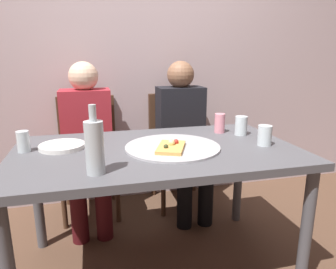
{
  "coord_description": "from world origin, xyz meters",
  "views": [
    {
      "loc": [
        -0.33,
        -1.55,
        1.22
      ],
      "look_at": [
        0.08,
        0.08,
        0.78
      ],
      "focal_mm": 33.07,
      "sensor_mm": 36.0,
      "label": 1
    }
  ],
  "objects_px": {
    "dining_table": "(157,162)",
    "pizza_tray": "(173,147)",
    "tumbler_far": "(265,135)",
    "soda_can": "(220,123)",
    "tumbler_near": "(23,142)",
    "guest_in_beanie": "(183,131)",
    "guest_in_sweater": "(87,137)",
    "pizza_slice_last": "(171,147)",
    "chair_left": "(88,147)",
    "wine_glass": "(241,126)",
    "chair_right": "(178,141)",
    "wine_bottle": "(95,146)",
    "plate_stack": "(62,146)"
  },
  "relations": [
    {
      "from": "guest_in_beanie",
      "to": "chair_right",
      "type": "bearing_deg",
      "value": -90.0
    },
    {
      "from": "pizza_slice_last",
      "to": "plate_stack",
      "type": "bearing_deg",
      "value": 160.53
    },
    {
      "from": "wine_bottle",
      "to": "soda_can",
      "type": "height_order",
      "value": "wine_bottle"
    },
    {
      "from": "tumbler_near",
      "to": "chair_left",
      "type": "bearing_deg",
      "value": 66.97
    },
    {
      "from": "pizza_tray",
      "to": "wine_glass",
      "type": "xyz_separation_m",
      "value": [
        0.49,
        0.17,
        0.05
      ]
    },
    {
      "from": "dining_table",
      "to": "pizza_tray",
      "type": "relative_size",
      "value": 2.95
    },
    {
      "from": "pizza_tray",
      "to": "tumbler_near",
      "type": "xyz_separation_m",
      "value": [
        -0.76,
        0.13,
        0.05
      ]
    },
    {
      "from": "tumbler_near",
      "to": "soda_can",
      "type": "height_order",
      "value": "soda_can"
    },
    {
      "from": "wine_bottle",
      "to": "wine_glass",
      "type": "distance_m",
      "value": 1.0
    },
    {
      "from": "pizza_tray",
      "to": "chair_right",
      "type": "bearing_deg",
      "value": 72.04
    },
    {
      "from": "tumbler_near",
      "to": "soda_can",
      "type": "distance_m",
      "value": 1.15
    },
    {
      "from": "dining_table",
      "to": "guest_in_sweater",
      "type": "distance_m",
      "value": 0.78
    },
    {
      "from": "wine_bottle",
      "to": "chair_right",
      "type": "xyz_separation_m",
      "value": [
        0.68,
        1.12,
        -0.34
      ]
    },
    {
      "from": "chair_left",
      "to": "guest_in_sweater",
      "type": "height_order",
      "value": "guest_in_sweater"
    },
    {
      "from": "chair_left",
      "to": "chair_right",
      "type": "bearing_deg",
      "value": -180.0
    },
    {
      "from": "pizza_tray",
      "to": "plate_stack",
      "type": "distance_m",
      "value": 0.59
    },
    {
      "from": "plate_stack",
      "to": "chair_left",
      "type": "relative_size",
      "value": 0.27
    },
    {
      "from": "pizza_slice_last",
      "to": "soda_can",
      "type": "height_order",
      "value": "soda_can"
    },
    {
      "from": "wine_bottle",
      "to": "tumbler_far",
      "type": "distance_m",
      "value": 0.93
    },
    {
      "from": "soda_can",
      "to": "chair_right",
      "type": "distance_m",
      "value": 0.67
    },
    {
      "from": "dining_table",
      "to": "tumbler_far",
      "type": "bearing_deg",
      "value": -8.99
    },
    {
      "from": "wine_glass",
      "to": "guest_in_sweater",
      "type": "bearing_deg",
      "value": 150.23
    },
    {
      "from": "plate_stack",
      "to": "tumbler_far",
      "type": "bearing_deg",
      "value": -11.43
    },
    {
      "from": "tumbler_far",
      "to": "chair_left",
      "type": "relative_size",
      "value": 0.12
    },
    {
      "from": "wine_glass",
      "to": "guest_in_sweater",
      "type": "relative_size",
      "value": 0.1
    },
    {
      "from": "chair_left",
      "to": "tumbler_far",
      "type": "bearing_deg",
      "value": 135.77
    },
    {
      "from": "pizza_tray",
      "to": "pizza_slice_last",
      "type": "relative_size",
      "value": 2.01
    },
    {
      "from": "dining_table",
      "to": "wine_bottle",
      "type": "bearing_deg",
      "value": -138.34
    },
    {
      "from": "pizza_tray",
      "to": "tumbler_near",
      "type": "relative_size",
      "value": 4.63
    },
    {
      "from": "pizza_slice_last",
      "to": "guest_in_sweater",
      "type": "height_order",
      "value": "guest_in_sweater"
    },
    {
      "from": "pizza_slice_last",
      "to": "wine_bottle",
      "type": "height_order",
      "value": "wine_bottle"
    },
    {
      "from": "plate_stack",
      "to": "chair_right",
      "type": "bearing_deg",
      "value": 39.81
    },
    {
      "from": "guest_in_sweater",
      "to": "wine_glass",
      "type": "bearing_deg",
      "value": 150.23
    },
    {
      "from": "pizza_tray",
      "to": "chair_left",
      "type": "xyz_separation_m",
      "value": [
        -0.45,
        0.85,
        -0.22
      ]
    },
    {
      "from": "wine_glass",
      "to": "guest_in_beanie",
      "type": "bearing_deg",
      "value": 111.28
    },
    {
      "from": "tumbler_far",
      "to": "soda_can",
      "type": "relative_size",
      "value": 0.92
    },
    {
      "from": "pizza_slice_last",
      "to": "tumbler_far",
      "type": "xyz_separation_m",
      "value": [
        0.53,
        -0.02,
        0.03
      ]
    },
    {
      "from": "wine_glass",
      "to": "guest_in_sweater",
      "type": "distance_m",
      "value": 1.09
    },
    {
      "from": "pizza_tray",
      "to": "wine_bottle",
      "type": "height_order",
      "value": "wine_bottle"
    },
    {
      "from": "wine_glass",
      "to": "chair_right",
      "type": "relative_size",
      "value": 0.13
    },
    {
      "from": "tumbler_far",
      "to": "pizza_slice_last",
      "type": "bearing_deg",
      "value": 177.53
    },
    {
      "from": "chair_left",
      "to": "wine_glass",
      "type": "bearing_deg",
      "value": 143.72
    },
    {
      "from": "pizza_tray",
      "to": "wine_bottle",
      "type": "relative_size",
      "value": 1.73
    },
    {
      "from": "wine_bottle",
      "to": "soda_can",
      "type": "xyz_separation_m",
      "value": [
        0.79,
        0.52,
        -0.06
      ]
    },
    {
      "from": "tumbler_near",
      "to": "guest_in_sweater",
      "type": "bearing_deg",
      "value": 61.78
    },
    {
      "from": "tumbler_near",
      "to": "guest_in_beanie",
      "type": "xyz_separation_m",
      "value": [
        1.04,
        0.58,
        -0.14
      ]
    },
    {
      "from": "wine_bottle",
      "to": "tumbler_far",
      "type": "relative_size",
      "value": 2.63
    },
    {
      "from": "pizza_tray",
      "to": "chair_right",
      "type": "relative_size",
      "value": 0.57
    },
    {
      "from": "dining_table",
      "to": "guest_in_sweater",
      "type": "xyz_separation_m",
      "value": [
        -0.37,
        0.68,
        -0.01
      ]
    },
    {
      "from": "chair_right",
      "to": "guest_in_sweater",
      "type": "xyz_separation_m",
      "value": [
        -0.73,
        -0.15,
        0.13
      ]
    }
  ]
}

